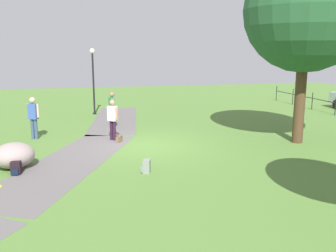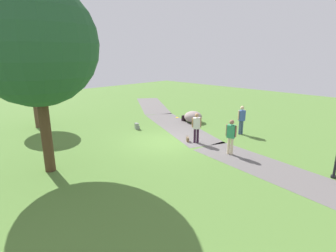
{
  "view_description": "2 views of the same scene",
  "coord_description": "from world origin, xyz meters",
  "px_view_note": "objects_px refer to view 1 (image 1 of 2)",
  "views": [
    {
      "loc": [
        13.65,
        -2.34,
        3.61
      ],
      "look_at": [
        1.09,
        0.56,
        0.98
      ],
      "focal_mm": 39.8,
      "sensor_mm": 36.0,
      "label": 1
    },
    {
      "loc": [
        -9.97,
        9.69,
        4.77
      ],
      "look_at": [
        -0.47,
        0.17,
        1.05
      ],
      "focal_mm": 28.34,
      "sensor_mm": 36.0,
      "label": 2
    }
  ],
  "objects_px": {
    "lamp_post": "(93,74)",
    "spare_backpack_on_lawn": "(146,166)",
    "handbag_on_grass": "(119,139)",
    "passerby_on_path": "(33,115)",
    "backpack_by_boulder": "(16,168)",
    "man_near_boulder": "(112,108)",
    "lawn_boulder": "(14,155)",
    "woman_with_handbag": "(113,117)",
    "large_shade_tree": "(306,10)"
  },
  "relations": [
    {
      "from": "lamp_post",
      "to": "passerby_on_path",
      "type": "distance_m",
      "value": 6.36
    },
    {
      "from": "woman_with_handbag",
      "to": "passerby_on_path",
      "type": "distance_m",
      "value": 3.28
    },
    {
      "from": "large_shade_tree",
      "to": "woman_with_handbag",
      "type": "height_order",
      "value": "large_shade_tree"
    },
    {
      "from": "large_shade_tree",
      "to": "lawn_boulder",
      "type": "relative_size",
      "value": 4.23
    },
    {
      "from": "lawn_boulder",
      "to": "backpack_by_boulder",
      "type": "bearing_deg",
      "value": 12.6
    },
    {
      "from": "lawn_boulder",
      "to": "man_near_boulder",
      "type": "distance_m",
      "value": 6.32
    },
    {
      "from": "large_shade_tree",
      "to": "backpack_by_boulder",
      "type": "distance_m",
      "value": 11.49
    },
    {
      "from": "large_shade_tree",
      "to": "man_near_boulder",
      "type": "xyz_separation_m",
      "value": [
        -4.31,
        -6.94,
        -4.07
      ]
    },
    {
      "from": "woman_with_handbag",
      "to": "spare_backpack_on_lawn",
      "type": "xyz_separation_m",
      "value": [
        4.4,
        0.63,
        -0.76
      ]
    },
    {
      "from": "lamp_post",
      "to": "lawn_boulder",
      "type": "distance_m",
      "value": 10.12
    },
    {
      "from": "lawn_boulder",
      "to": "backpack_by_boulder",
      "type": "relative_size",
      "value": 4.39
    },
    {
      "from": "woman_with_handbag",
      "to": "handbag_on_grass",
      "type": "bearing_deg",
      "value": 24.85
    },
    {
      "from": "handbag_on_grass",
      "to": "backpack_by_boulder",
      "type": "distance_m",
      "value": 4.69
    },
    {
      "from": "lawn_boulder",
      "to": "backpack_by_boulder",
      "type": "xyz_separation_m",
      "value": [
        0.74,
        0.16,
        -0.2
      ]
    },
    {
      "from": "large_shade_tree",
      "to": "spare_backpack_on_lawn",
      "type": "bearing_deg",
      "value": -70.09
    },
    {
      "from": "large_shade_tree",
      "to": "passerby_on_path",
      "type": "bearing_deg",
      "value": -106.11
    },
    {
      "from": "spare_backpack_on_lawn",
      "to": "backpack_by_boulder",
      "type": "bearing_deg",
      "value": -100.35
    },
    {
      "from": "woman_with_handbag",
      "to": "handbag_on_grass",
      "type": "height_order",
      "value": "woman_with_handbag"
    },
    {
      "from": "man_near_boulder",
      "to": "large_shade_tree",
      "type": "bearing_deg",
      "value": 58.16
    },
    {
      "from": "passerby_on_path",
      "to": "woman_with_handbag",
      "type": "bearing_deg",
      "value": 73.81
    },
    {
      "from": "passerby_on_path",
      "to": "man_near_boulder",
      "type": "bearing_deg",
      "value": 112.04
    },
    {
      "from": "man_near_boulder",
      "to": "spare_backpack_on_lawn",
      "type": "bearing_deg",
      "value": 3.84
    },
    {
      "from": "passerby_on_path",
      "to": "backpack_by_boulder",
      "type": "distance_m",
      "value": 4.7
    },
    {
      "from": "lamp_post",
      "to": "man_near_boulder",
      "type": "relative_size",
      "value": 2.15
    },
    {
      "from": "large_shade_tree",
      "to": "lamp_post",
      "type": "relative_size",
      "value": 2.0
    },
    {
      "from": "handbag_on_grass",
      "to": "lawn_boulder",
      "type": "bearing_deg",
      "value": -54.25
    },
    {
      "from": "passerby_on_path",
      "to": "lawn_boulder",
      "type": "bearing_deg",
      "value": -2.57
    },
    {
      "from": "backpack_by_boulder",
      "to": "handbag_on_grass",
      "type": "bearing_deg",
      "value": 134.27
    },
    {
      "from": "lamp_post",
      "to": "spare_backpack_on_lawn",
      "type": "distance_m",
      "value": 11.22
    },
    {
      "from": "passerby_on_path",
      "to": "large_shade_tree",
      "type": "bearing_deg",
      "value": 73.89
    },
    {
      "from": "large_shade_tree",
      "to": "spare_backpack_on_lawn",
      "type": "xyz_separation_m",
      "value": [
        2.35,
        -6.49,
        -4.88
      ]
    },
    {
      "from": "man_near_boulder",
      "to": "spare_backpack_on_lawn",
      "type": "height_order",
      "value": "man_near_boulder"
    },
    {
      "from": "backpack_by_boulder",
      "to": "passerby_on_path",
      "type": "bearing_deg",
      "value": 179.88
    },
    {
      "from": "lawn_boulder",
      "to": "spare_backpack_on_lawn",
      "type": "relative_size",
      "value": 4.39
    },
    {
      "from": "man_near_boulder",
      "to": "lamp_post",
      "type": "bearing_deg",
      "value": -170.94
    },
    {
      "from": "lawn_boulder",
      "to": "man_near_boulder",
      "type": "xyz_separation_m",
      "value": [
        -5.23,
        3.5,
        0.61
      ]
    },
    {
      "from": "lamp_post",
      "to": "handbag_on_grass",
      "type": "height_order",
      "value": "lamp_post"
    },
    {
      "from": "large_shade_tree",
      "to": "lamp_post",
      "type": "height_order",
      "value": "large_shade_tree"
    },
    {
      "from": "woman_with_handbag",
      "to": "lawn_boulder",
      "type": "bearing_deg",
      "value": -48.14
    },
    {
      "from": "passerby_on_path",
      "to": "backpack_by_boulder",
      "type": "height_order",
      "value": "passerby_on_path"
    },
    {
      "from": "lawn_boulder",
      "to": "lamp_post",
      "type": "bearing_deg",
      "value": 163.57
    },
    {
      "from": "man_near_boulder",
      "to": "backpack_by_boulder",
      "type": "xyz_separation_m",
      "value": [
        5.97,
        -3.33,
        -0.81
      ]
    },
    {
      "from": "handbag_on_grass",
      "to": "large_shade_tree",
      "type": "bearing_deg",
      "value": 76.88
    },
    {
      "from": "large_shade_tree",
      "to": "handbag_on_grass",
      "type": "xyz_separation_m",
      "value": [
        -1.61,
        -6.92,
        -4.93
      ]
    },
    {
      "from": "large_shade_tree",
      "to": "spare_backpack_on_lawn",
      "type": "distance_m",
      "value": 8.46
    },
    {
      "from": "large_shade_tree",
      "to": "backpack_by_boulder",
      "type": "xyz_separation_m",
      "value": [
        1.66,
        -10.27,
        -4.88
      ]
    },
    {
      "from": "man_near_boulder",
      "to": "backpack_by_boulder",
      "type": "relative_size",
      "value": 4.31
    },
    {
      "from": "woman_with_handbag",
      "to": "spare_backpack_on_lawn",
      "type": "bearing_deg",
      "value": 8.09
    },
    {
      "from": "lamp_post",
      "to": "passerby_on_path",
      "type": "bearing_deg",
      "value": -25.04
    },
    {
      "from": "lamp_post",
      "to": "handbag_on_grass",
      "type": "relative_size",
      "value": 9.72
    }
  ]
}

